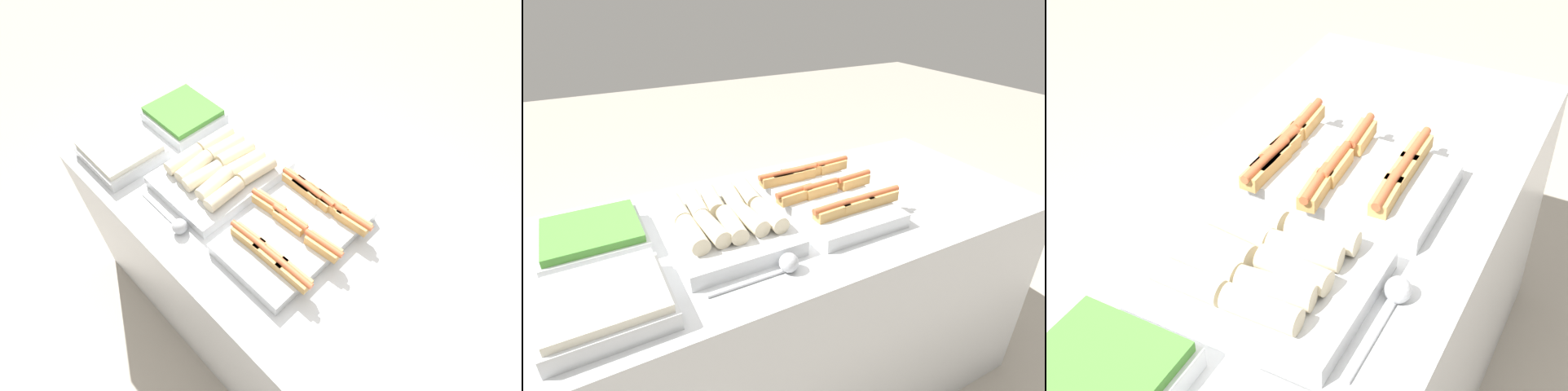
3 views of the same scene
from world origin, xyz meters
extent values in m
cube|color=silver|center=(0.00, 0.00, 0.43)|extent=(1.74, 0.81, 0.86)
cube|color=silver|center=(0.10, 0.00, 0.88)|extent=(0.32, 0.53, 0.05)
cube|color=tan|center=(0.13, -0.15, 0.93)|extent=(0.13, 0.05, 0.04)
cylinder|color=#CC6038|center=(0.13, -0.15, 0.95)|extent=(0.15, 0.02, 0.02)
cube|color=tan|center=(0.08, 0.15, 0.93)|extent=(0.13, 0.05, 0.04)
cylinder|color=#CC6038|center=(0.08, 0.15, 0.95)|extent=(0.15, 0.03, 0.02)
cube|color=tan|center=(0.08, 0.00, 0.93)|extent=(0.13, 0.05, 0.04)
cylinder|color=#CC6038|center=(0.08, 0.00, 0.95)|extent=(0.15, 0.03, 0.02)
cube|color=tan|center=(-0.02, 0.15, 0.93)|extent=(0.13, 0.04, 0.04)
cylinder|color=#CC6038|center=(-0.02, 0.15, 0.95)|extent=(0.15, 0.02, 0.02)
cube|color=tan|center=(0.13, 0.15, 0.93)|extent=(0.13, 0.05, 0.04)
cylinder|color=#CC6038|center=(0.13, 0.15, 0.95)|extent=(0.15, 0.03, 0.02)
cube|color=tan|center=(-0.02, 0.00, 0.93)|extent=(0.13, 0.06, 0.04)
cylinder|color=#CC6038|center=(-0.02, 0.00, 0.95)|extent=(0.15, 0.04, 0.02)
cube|color=tan|center=(0.03, -0.15, 0.93)|extent=(0.13, 0.05, 0.04)
cylinder|color=#CC6038|center=(0.03, -0.15, 0.95)|extent=(0.15, 0.03, 0.02)
cube|color=tan|center=(0.03, 0.15, 0.93)|extent=(0.13, 0.05, 0.04)
cylinder|color=#CC6038|center=(0.03, 0.15, 0.95)|extent=(0.15, 0.03, 0.02)
cube|color=tan|center=(0.23, -0.15, 0.93)|extent=(0.13, 0.05, 0.04)
cylinder|color=#CC6038|center=(0.23, -0.15, 0.95)|extent=(0.15, 0.02, 0.02)
cube|color=tan|center=(0.23, 0.15, 0.93)|extent=(0.13, 0.05, 0.04)
cylinder|color=#CC6038|center=(0.23, 0.15, 0.95)|extent=(0.15, 0.03, 0.02)
cube|color=tan|center=(0.23, 0.00, 0.93)|extent=(0.13, 0.05, 0.04)
cylinder|color=#CC6038|center=(0.23, 0.00, 0.95)|extent=(0.15, 0.03, 0.02)
cube|color=silver|center=(-0.29, 0.00, 0.88)|extent=(0.36, 0.48, 0.05)
cylinder|color=beige|center=(-0.23, 0.08, 0.94)|extent=(0.07, 0.16, 0.05)
cylinder|color=beige|center=(-0.35, 0.08, 0.94)|extent=(0.07, 0.16, 0.05)
cylinder|color=beige|center=(-0.35, -0.08, 0.94)|extent=(0.07, 0.16, 0.05)
cylinder|color=beige|center=(-0.17, 0.08, 0.94)|extent=(0.07, 0.16, 0.05)
cylinder|color=beige|center=(-0.29, 0.08, 0.94)|extent=(0.07, 0.16, 0.05)
cylinder|color=beige|center=(-0.41, 0.08, 0.94)|extent=(0.06, 0.16, 0.05)
cylinder|color=beige|center=(-0.23, -0.08, 0.94)|extent=(0.07, 0.16, 0.05)
cylinder|color=beige|center=(-0.29, -0.09, 0.94)|extent=(0.06, 0.16, 0.05)
cylinder|color=beige|center=(-0.17, -0.09, 0.94)|extent=(0.06, 0.16, 0.05)
cylinder|color=beige|center=(-0.41, -0.08, 0.94)|extent=(0.06, 0.16, 0.05)
cube|color=silver|center=(-0.67, 0.11, 0.88)|extent=(0.30, 0.27, 0.05)
cube|color=#4C9338|center=(-0.67, 0.11, 0.92)|extent=(0.27, 0.25, 0.02)
cylinder|color=#B2B5BA|center=(-0.32, -0.28, 0.86)|extent=(0.24, 0.01, 0.01)
sphere|color=#B2B5BA|center=(-0.20, -0.28, 0.89)|extent=(0.06, 0.06, 0.06)
camera|label=1|loc=(0.60, -0.66, 2.06)|focal=28.00mm
camera|label=2|loc=(-0.64, -1.08, 1.59)|focal=28.00mm
camera|label=3|loc=(-1.20, -0.60, 1.93)|focal=50.00mm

